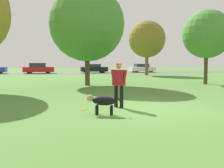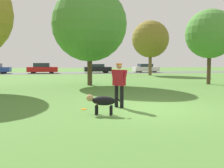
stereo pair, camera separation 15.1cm
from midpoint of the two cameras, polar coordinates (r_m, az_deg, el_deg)
The scene contains 11 objects.
ground_plane at distance 9.31m, azimuth 7.63°, elevation -5.28°, with size 120.00×120.00×0.00m, color #4C7A33.
far_road_strip at distance 37.60m, azimuth -7.79°, elevation 2.39°, with size 120.00×6.00×0.01m.
person at distance 9.31m, azimuth 1.03°, elevation 0.55°, with size 0.52×0.58×1.58m.
dog at distance 8.07m, azimuth -2.69°, elevation -3.76°, with size 1.09×0.57×0.62m.
frisbee at distance 9.06m, azimuth -6.68°, elevation -5.50°, with size 0.21×0.21×0.02m.
tree_mid_center at distance 18.28m, azimuth -5.72°, elevation 12.87°, with size 5.09×5.09×6.73m.
tree_near_right at distance 20.29m, azimuth 19.74°, elevation 10.18°, with size 3.49×3.49×5.36m.
tree_far_right at distance 31.66m, azimuth 7.48°, elevation 9.64°, with size 4.37×4.37×6.47m.
parked_car_red at distance 37.38m, azimuth -15.79°, elevation 3.30°, with size 4.15×1.93×1.44m.
parked_car_black at distance 37.75m, azimuth -4.08°, elevation 3.40°, with size 3.81×1.74×1.28m.
parked_car_white at distance 39.97m, azimuth 6.45°, elevation 3.45°, with size 3.87×1.82×1.29m.
Camera 1 is at (-3.27, -8.57, 1.64)m, focal length 42.00 mm.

